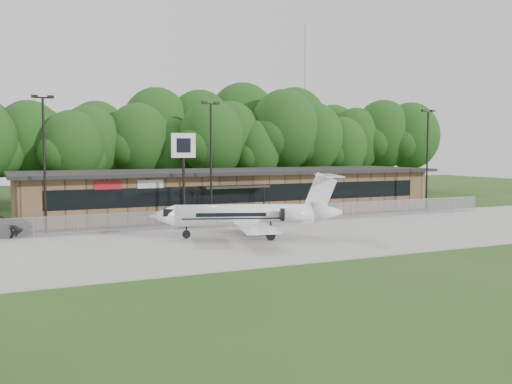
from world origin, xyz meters
TOP-DOWN VIEW (x-y plane):
  - ground at (0.00, 0.00)m, footprint 160.00×160.00m
  - apron at (0.00, 8.00)m, footprint 64.00×18.00m
  - parking_lot at (0.00, 19.50)m, footprint 50.00×9.00m
  - terminal at (-0.00, 23.94)m, footprint 41.00×11.65m
  - fence at (0.00, 15.00)m, footprint 46.00×0.04m
  - treeline at (0.00, 42.00)m, footprint 72.00×12.00m
  - radio_mast at (22.00, 48.00)m, footprint 0.20×0.20m
  - light_pole_left at (-18.00, 16.50)m, footprint 1.55×0.30m
  - light_pole_mid at (-5.00, 16.50)m, footprint 1.55×0.30m
  - light_pole_right at (18.00, 16.50)m, footprint 1.55×0.30m
  - business_jet at (-5.15, 8.10)m, footprint 13.52×12.10m
  - pole_sign at (-7.28, 16.80)m, footprint 2.01×0.39m

SIDE VIEW (x-z plane):
  - ground at x=0.00m, z-range 0.00..0.00m
  - parking_lot at x=0.00m, z-range 0.00..0.06m
  - apron at x=0.00m, z-range 0.00..0.08m
  - fence at x=0.00m, z-range 0.02..1.54m
  - business_jet at x=-5.15m, z-range -0.66..3.96m
  - terminal at x=0.00m, z-range 0.03..4.33m
  - pole_sign at x=-7.28m, z-range 2.02..9.63m
  - light_pole_left at x=-18.00m, z-range 0.86..11.09m
  - light_pole_mid at x=-5.00m, z-range 0.86..11.09m
  - light_pole_right at x=18.00m, z-range 0.86..11.09m
  - treeline at x=0.00m, z-range 0.00..15.00m
  - radio_mast at x=22.00m, z-range 0.00..25.00m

